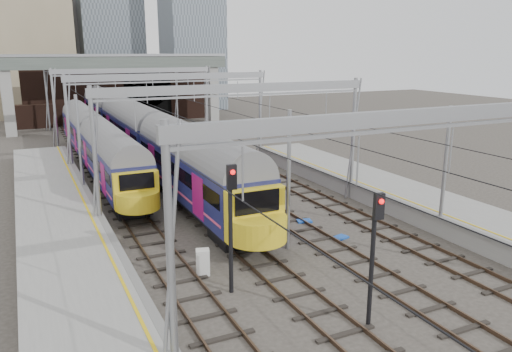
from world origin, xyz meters
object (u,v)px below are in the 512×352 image
train_main (116,117)px  signal_near_centre (374,245)px  train_second (96,142)px  signal_near_left (231,215)px  relay_cabinet (203,262)px

train_main → signal_near_centre: 42.38m
train_second → signal_near_centre: signal_near_centre is taller
train_second → signal_near_centre: bearing=-80.2°
signal_near_left → train_main: bearing=91.2°
train_second → train_main: bearing=72.8°
train_main → train_second: size_ratio=2.32×
train_second → signal_near_left: (1.62, -24.91, 1.01)m
train_second → signal_near_left: signal_near_left is taller
signal_near_left → signal_near_centre: bearing=-47.7°
signal_near_centre → signal_near_left: bearing=132.7°
train_main → signal_near_centre: train_main is taller
signal_near_left → relay_cabinet: bearing=107.7°
train_main → signal_near_centre: size_ratio=13.95×
relay_cabinet → train_main: bearing=101.8°
train_second → relay_cabinet: (1.13, -22.77, -1.79)m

